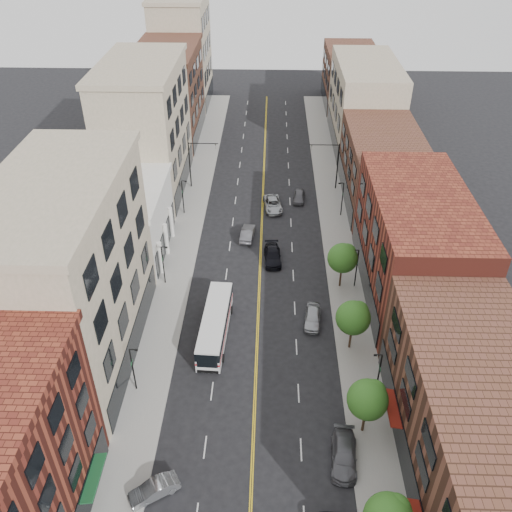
# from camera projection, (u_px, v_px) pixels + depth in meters

# --- Properties ---
(ground) EXTENTS (220.00, 220.00, 0.00)m
(ground) POSITION_uv_depth(u_px,v_px,m) (252.00, 470.00, 43.38)
(ground) COLOR black
(ground) RESTS_ON ground
(sidewalk_left) EXTENTS (4.00, 110.00, 0.15)m
(sidewalk_left) POSITION_uv_depth(u_px,v_px,m) (187.00, 232.00, 72.21)
(sidewalk_left) COLOR gray
(sidewalk_left) RESTS_ON ground
(sidewalk_right) EXTENTS (4.00, 110.00, 0.15)m
(sidewalk_right) POSITION_uv_depth(u_px,v_px,m) (337.00, 235.00, 71.73)
(sidewalk_right) COLOR gray
(sidewalk_right) RESTS_ON ground
(bldg_l_tanoffice) EXTENTS (10.00, 22.00, 18.00)m
(bldg_l_tanoffice) POSITION_uv_depth(u_px,v_px,m) (70.00, 278.00, 49.25)
(bldg_l_tanoffice) COLOR gray
(bldg_l_tanoffice) RESTS_ON ground
(bldg_l_white) EXTENTS (10.00, 14.00, 8.00)m
(bldg_l_white) POSITION_uv_depth(u_px,v_px,m) (123.00, 222.00, 66.85)
(bldg_l_white) COLOR silver
(bldg_l_white) RESTS_ON ground
(bldg_l_far_a) EXTENTS (10.00, 20.00, 18.00)m
(bldg_l_far_a) POSITION_uv_depth(u_px,v_px,m) (146.00, 131.00, 77.89)
(bldg_l_far_a) COLOR gray
(bldg_l_far_a) RESTS_ON ground
(bldg_l_far_b) EXTENTS (10.00, 20.00, 15.00)m
(bldg_l_far_b) POSITION_uv_depth(u_px,v_px,m) (169.00, 95.00, 95.11)
(bldg_l_far_b) COLOR brown
(bldg_l_far_b) RESTS_ON ground
(bldg_l_far_c) EXTENTS (10.00, 16.00, 20.00)m
(bldg_l_far_c) POSITION_uv_depth(u_px,v_px,m) (182.00, 53.00, 108.40)
(bldg_l_far_c) COLOR gray
(bldg_l_far_c) RESTS_ON ground
(bldg_r_near) EXTENTS (10.00, 26.00, 10.00)m
(bldg_r_near) POSITION_uv_depth(u_px,v_px,m) (481.00, 436.00, 40.10)
(bldg_r_near) COLOR brown
(bldg_r_near) RESTS_ON ground
(bldg_r_mid) EXTENTS (10.00, 22.00, 12.00)m
(bldg_r_mid) POSITION_uv_depth(u_px,v_px,m) (415.00, 245.00, 59.16)
(bldg_r_mid) COLOR maroon
(bldg_r_mid) RESTS_ON ground
(bldg_r_far_a) EXTENTS (10.00, 20.00, 10.00)m
(bldg_r_far_a) POSITION_uv_depth(u_px,v_px,m) (383.00, 168.00, 76.91)
(bldg_r_far_a) COLOR brown
(bldg_r_far_a) RESTS_ON ground
(bldg_r_far_b) EXTENTS (10.00, 22.00, 14.00)m
(bldg_r_far_b) POSITION_uv_depth(u_px,v_px,m) (364.00, 104.00, 92.94)
(bldg_r_far_b) COLOR gray
(bldg_r_far_b) RESTS_ON ground
(bldg_r_far_c) EXTENTS (10.00, 18.00, 11.00)m
(bldg_r_far_c) POSITION_uv_depth(u_px,v_px,m) (350.00, 77.00, 110.17)
(bldg_r_far_c) COLOR brown
(bldg_r_far_c) RESTS_ON ground
(tree_r_1) EXTENTS (3.40, 3.40, 5.59)m
(tree_r_1) POSITION_uv_depth(u_px,v_px,m) (369.00, 398.00, 44.11)
(tree_r_1) COLOR black
(tree_r_1) RESTS_ON sidewalk_right
(tree_r_2) EXTENTS (3.40, 3.40, 5.59)m
(tree_r_2) POSITION_uv_depth(u_px,v_px,m) (354.00, 317.00, 52.29)
(tree_r_2) COLOR black
(tree_r_2) RESTS_ON sidewalk_right
(tree_r_3) EXTENTS (3.40, 3.40, 5.59)m
(tree_r_3) POSITION_uv_depth(u_px,v_px,m) (343.00, 257.00, 60.47)
(tree_r_3) COLOR black
(tree_r_3) RESTS_ON sidewalk_right
(lamp_l_1) EXTENTS (0.81, 0.55, 5.05)m
(lamp_l_1) POSITION_uv_depth(u_px,v_px,m) (133.00, 367.00, 48.48)
(lamp_l_1) COLOR black
(lamp_l_1) RESTS_ON sidewalk_left
(lamp_l_2) EXTENTS (0.81, 0.55, 5.05)m
(lamp_l_2) POSITION_uv_depth(u_px,v_px,m) (163.00, 263.00, 61.57)
(lamp_l_2) COLOR black
(lamp_l_2) RESTS_ON sidewalk_left
(lamp_l_3) EXTENTS (0.81, 0.55, 5.05)m
(lamp_l_3) POSITION_uv_depth(u_px,v_px,m) (183.00, 195.00, 74.66)
(lamp_l_3) COLOR black
(lamp_l_3) RESTS_ON sidewalk_left
(lamp_r_1) EXTENTS (0.81, 0.55, 5.05)m
(lamp_r_1) POSITION_uv_depth(u_px,v_px,m) (378.00, 372.00, 47.95)
(lamp_r_1) COLOR black
(lamp_r_1) RESTS_ON sidewalk_right
(lamp_r_2) EXTENTS (0.81, 0.55, 5.05)m
(lamp_r_2) POSITION_uv_depth(u_px,v_px,m) (356.00, 266.00, 61.04)
(lamp_r_2) COLOR black
(lamp_r_2) RESTS_ON sidewalk_right
(lamp_r_3) EXTENTS (0.81, 0.55, 5.05)m
(lamp_r_3) POSITION_uv_depth(u_px,v_px,m) (342.00, 197.00, 74.13)
(lamp_r_3) COLOR black
(lamp_r_3) RESTS_ON sidewalk_right
(signal_mast_left) EXTENTS (4.49, 0.18, 7.20)m
(signal_mast_left) POSITION_uv_depth(u_px,v_px,m) (194.00, 159.00, 80.23)
(signal_mast_left) COLOR black
(signal_mast_left) RESTS_ON sidewalk_left
(signal_mast_right) EXTENTS (4.49, 0.18, 7.20)m
(signal_mast_right) POSITION_uv_depth(u_px,v_px,m) (333.00, 161.00, 79.73)
(signal_mast_right) COLOR black
(signal_mast_right) RESTS_ON sidewalk_right
(city_bus) EXTENTS (3.01, 10.97, 2.79)m
(city_bus) POSITION_uv_depth(u_px,v_px,m) (215.00, 324.00, 55.16)
(city_bus) COLOR silver
(city_bus) RESTS_ON ground
(car_angle_b) EXTENTS (4.05, 3.20, 1.29)m
(car_angle_b) POSITION_uv_depth(u_px,v_px,m) (154.00, 489.00, 41.30)
(car_angle_b) COLOR #96999D
(car_angle_b) RESTS_ON ground
(car_parked_mid) EXTENTS (2.48, 5.17, 1.45)m
(car_parked_mid) POSITION_uv_depth(u_px,v_px,m) (344.00, 455.00, 43.67)
(car_parked_mid) COLOR #525358
(car_parked_mid) RESTS_ON ground
(car_parked_far) EXTENTS (2.18, 4.49, 1.48)m
(car_parked_far) POSITION_uv_depth(u_px,v_px,m) (313.00, 317.00, 57.32)
(car_parked_far) COLOR #9C9FA3
(car_parked_far) RESTS_ON ground
(car_lane_behind) EXTENTS (1.95, 4.56, 1.46)m
(car_lane_behind) POSITION_uv_depth(u_px,v_px,m) (248.00, 233.00, 70.84)
(car_lane_behind) COLOR #414146
(car_lane_behind) RESTS_ON ground
(car_lane_a) EXTENTS (2.34, 5.11, 1.45)m
(car_lane_a) POSITION_uv_depth(u_px,v_px,m) (273.00, 255.00, 66.67)
(car_lane_a) COLOR black
(car_lane_a) RESTS_ON ground
(car_lane_b) EXTENTS (3.07, 5.50, 1.45)m
(car_lane_b) POSITION_uv_depth(u_px,v_px,m) (273.00, 204.00, 77.09)
(car_lane_b) COLOR #A0A4A8
(car_lane_b) RESTS_ON ground
(car_lane_c) EXTENTS (2.00, 4.08, 1.34)m
(car_lane_c) POSITION_uv_depth(u_px,v_px,m) (299.00, 197.00, 79.07)
(car_lane_c) COLOR #4F4F54
(car_lane_c) RESTS_ON ground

